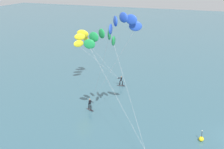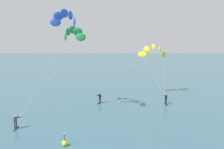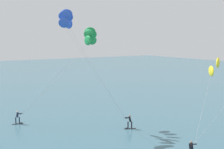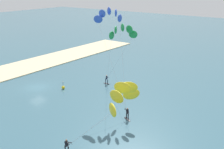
{
  "view_description": "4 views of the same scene",
  "coord_description": "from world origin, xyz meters",
  "px_view_note": "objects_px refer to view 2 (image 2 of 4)",
  "views": [
    {
      "loc": [
        -34.14,
        2.31,
        18.18
      ],
      "look_at": [
        -0.74,
        15.58,
        6.02
      ],
      "focal_mm": 49.56,
      "sensor_mm": 36.0,
      "label": 1
    },
    {
      "loc": [
        2.48,
        -18.31,
        10.94
      ],
      "look_at": [
        2.56,
        15.21,
        5.32
      ],
      "focal_mm": 39.11,
      "sensor_mm": 36.0,
      "label": 2
    },
    {
      "loc": [
        29.02,
        -1.28,
        10.76
      ],
      "look_at": [
        -1.3,
        17.99,
        6.42
      ],
      "focal_mm": 48.52,
      "sensor_mm": 36.0,
      "label": 3
    },
    {
      "loc": [
        28.92,
        38.24,
        17.45
      ],
      "look_at": [
        1.9,
        17.8,
        6.35
      ],
      "focal_mm": 45.49,
      "sensor_mm": 36.0,
      "label": 4
    }
  ],
  "objects_px": {
    "kitesurfer_nearshore": "(66,23)",
    "kitesurfer_far_out": "(153,53)",
    "kitesurfer_mid_water": "(70,37)",
    "marker_buoy": "(64,143)"
  },
  "relations": [
    {
      "from": "kitesurfer_nearshore",
      "to": "kitesurfer_far_out",
      "type": "height_order",
      "value": "kitesurfer_nearshore"
    },
    {
      "from": "kitesurfer_mid_water",
      "to": "marker_buoy",
      "type": "height_order",
      "value": "kitesurfer_mid_water"
    },
    {
      "from": "kitesurfer_mid_water",
      "to": "marker_buoy",
      "type": "relative_size",
      "value": 8.73
    },
    {
      "from": "kitesurfer_mid_water",
      "to": "kitesurfer_far_out",
      "type": "distance_m",
      "value": 16.21
    },
    {
      "from": "kitesurfer_mid_water",
      "to": "marker_buoy",
      "type": "bearing_deg",
      "value": -84.66
    },
    {
      "from": "kitesurfer_nearshore",
      "to": "marker_buoy",
      "type": "distance_m",
      "value": 15.22
    },
    {
      "from": "kitesurfer_nearshore",
      "to": "marker_buoy",
      "type": "xyz_separation_m",
      "value": [
        1.11,
        -9.25,
        -12.04
      ]
    },
    {
      "from": "kitesurfer_nearshore",
      "to": "kitesurfer_mid_water",
      "type": "xyz_separation_m",
      "value": [
        0.06,
        2.06,
        -1.9
      ]
    },
    {
      "from": "kitesurfer_nearshore",
      "to": "kitesurfer_mid_water",
      "type": "distance_m",
      "value": 2.81
    },
    {
      "from": "kitesurfer_mid_water",
      "to": "kitesurfer_far_out",
      "type": "relative_size",
      "value": 1.32
    }
  ]
}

